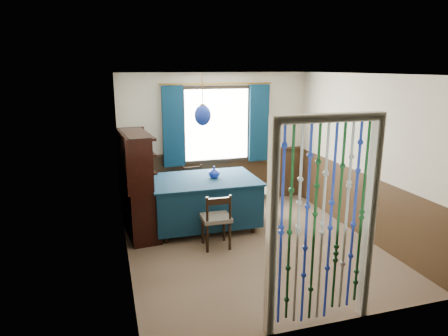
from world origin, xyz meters
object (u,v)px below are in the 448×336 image
object	(u,v)px
chair_far	(195,188)
vase_table	(214,172)
dining_table	(204,200)
chair_right	(262,193)
vase_sideboard	(139,173)
pendant_lamp	(203,115)
chair_near	(216,219)
sideboard	(138,198)
bowl_shelf	(142,167)
chair_left	(140,205)

from	to	relation	value
chair_far	vase_table	distance (m)	0.90
dining_table	chair_right	world-z (taller)	chair_right
chair_right	vase_sideboard	world-z (taller)	vase_sideboard
pendant_lamp	chair_near	bearing A→B (deg)	-90.61
dining_table	chair_far	world-z (taller)	chair_far
sideboard	vase_sideboard	size ratio (longest dim) A/B	9.69
dining_table	sideboard	distance (m)	1.06
vase_table	bowl_shelf	size ratio (longest dim) A/B	0.91
chair_right	vase_sideboard	bearing A→B (deg)	89.57
chair_left	chair_right	bearing A→B (deg)	97.12
chair_left	vase_sideboard	bearing A→B (deg)	-179.52
chair_near	sideboard	bearing A→B (deg)	140.31
chair_right	chair_far	bearing A→B (deg)	65.07
chair_far	chair_left	xyz separation A→B (m)	(-1.05, -0.71, 0.03)
chair_right	bowl_shelf	world-z (taller)	bowl_shelf
chair_near	bowl_shelf	bearing A→B (deg)	147.49
dining_table	chair_left	bearing A→B (deg)	177.54
dining_table	sideboard	world-z (taller)	sideboard
sideboard	vase_table	distance (m)	1.28
chair_left	bowl_shelf	distance (m)	0.69
chair_right	vase_table	world-z (taller)	vase_table
chair_near	sideboard	world-z (taller)	sideboard
chair_near	vase_table	xyz separation A→B (m)	(0.19, 0.82, 0.48)
chair_far	bowl_shelf	bearing A→B (deg)	37.32
pendant_lamp	bowl_shelf	distance (m)	1.24
sideboard	chair_right	bearing A→B (deg)	-7.20
chair_left	chair_right	world-z (taller)	chair_right
vase_table	bowl_shelf	world-z (taller)	bowl_shelf
chair_near	bowl_shelf	world-z (taller)	bowl_shelf
chair_far	bowl_shelf	size ratio (longest dim) A/B	4.35
chair_right	vase_table	xyz separation A→B (m)	(-0.86, -0.02, 0.43)
pendant_lamp	vase_table	distance (m)	0.96
chair_left	pendant_lamp	bearing A→B (deg)	94.75
dining_table	chair_left	size ratio (longest dim) A/B	1.93
chair_left	vase_table	world-z (taller)	vase_table
chair_right	sideboard	distance (m)	2.09
dining_table	vase_table	size ratio (longest dim) A/B	9.84
dining_table	chair_near	distance (m)	0.80
dining_table	bowl_shelf	distance (m)	1.20
vase_sideboard	chair_near	bearing A→B (deg)	-51.18
chair_left	sideboard	distance (m)	0.11
dining_table	vase_sideboard	bearing A→B (deg)	157.28
chair_right	sideboard	xyz separation A→B (m)	(-2.09, 0.06, 0.08)
chair_near	pendant_lamp	distance (m)	1.63
pendant_lamp	vase_table	size ratio (longest dim) A/B	4.55
chair_left	bowl_shelf	size ratio (longest dim) A/B	4.61
chair_left	vase_sideboard	xyz separation A→B (m)	(0.04, 0.37, 0.42)
chair_far	chair_right	world-z (taller)	chair_right
chair_near	vase_sideboard	size ratio (longest dim) A/B	5.01
dining_table	chair_right	distance (m)	1.04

